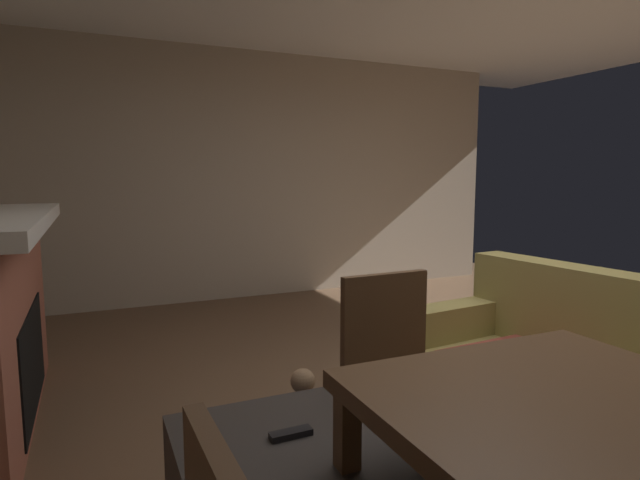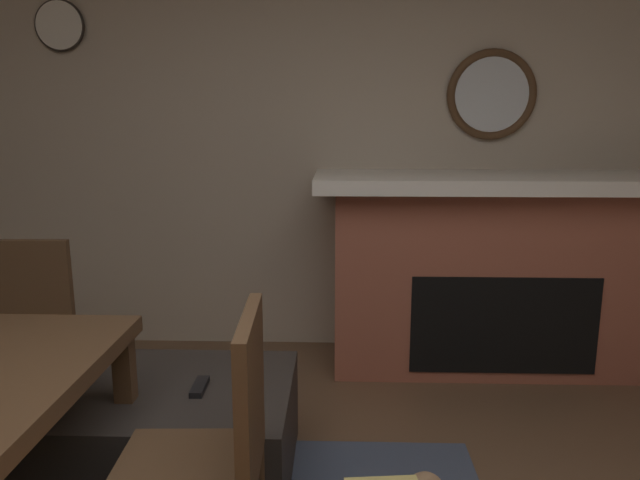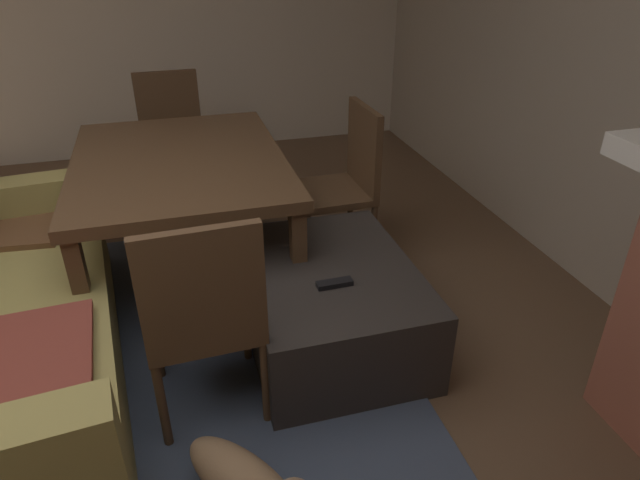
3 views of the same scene
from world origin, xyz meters
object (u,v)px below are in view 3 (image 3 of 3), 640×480
at_px(ottoman_coffee_table, 329,304).
at_px(tv_remote, 335,283).
at_px(dining_chair_east, 172,132).
at_px(dining_table, 180,170).
at_px(dining_chair_west, 203,312).
at_px(dining_chair_south, 346,176).

xyz_separation_m(ottoman_coffee_table, tv_remote, (-0.15, 0.02, 0.22)).
bearing_deg(dining_chair_east, dining_table, -179.85).
bearing_deg(dining_table, ottoman_coffee_table, -142.03).
xyz_separation_m(tv_remote, dining_chair_west, (-0.19, 0.58, 0.10)).
bearing_deg(dining_table, dining_chair_south, -89.86).
xyz_separation_m(ottoman_coffee_table, dining_chair_south, (0.78, -0.33, 0.32)).
height_order(ottoman_coffee_table, dining_chair_east, dining_chair_east).
bearing_deg(dining_chair_west, dining_chair_south, -39.80).
height_order(dining_table, dining_chair_west, dining_chair_west).
relative_size(dining_table, dining_chair_east, 1.56).
bearing_deg(dining_table, dining_chair_east, 0.15).
distance_m(dining_chair_east, dining_chair_south, 1.46).
relative_size(ottoman_coffee_table, dining_chair_south, 1.12).
relative_size(ottoman_coffee_table, dining_table, 0.72).
bearing_deg(dining_chair_west, tv_remote, -71.85).
bearing_deg(ottoman_coffee_table, dining_chair_west, 119.71).
height_order(ottoman_coffee_table, dining_chair_west, dining_chair_west).
distance_m(ottoman_coffee_table, dining_table, 1.08).
bearing_deg(dining_chair_south, dining_chair_east, 40.12).
distance_m(tv_remote, dining_table, 1.12).
height_order(ottoman_coffee_table, dining_table, dining_table).
height_order(dining_chair_east, dining_chair_west, same).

